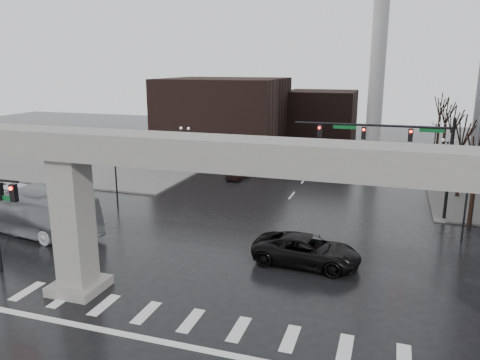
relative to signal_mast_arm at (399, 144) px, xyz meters
The scene contains 22 objects.
ground 21.64m from the signal_mast_arm, 115.57° to the right, with size 160.00×160.00×0.00m, color black.
sidewalk_nw 39.41m from the signal_mast_arm, 153.82° to the left, with size 28.00×36.00×0.15m, color #605E5B.
elevated_guideway 20.35m from the signal_mast_arm, 112.35° to the right, with size 48.00×2.60×8.70m.
building_far_left 32.68m from the signal_mast_arm, 134.74° to the left, with size 16.00×14.00×10.00m, color black.
building_far_mid 35.02m from the signal_mast_arm, 108.32° to the left, with size 10.00×10.00×8.00m, color black.
smokestack 28.38m from the signal_mast_arm, 96.28° to the left, with size 3.60×3.60×30.00m.
signal_mast_arm is the anchor object (origin of this frame).
signal_left_pole 28.09m from the signal_mast_arm, 139.26° to the right, with size 2.30×0.30×6.00m.
lamp_right_0 6.99m from the signal_mast_arm, 46.80° to the right, with size 1.22×0.32×5.11m.
lamp_right_1 10.51m from the signal_mast_arm, 63.90° to the left, with size 1.22×0.32×5.11m.
lamp_right_2 23.75m from the signal_mast_arm, 79.01° to the left, with size 1.22×0.32×5.11m.
lamp_left_0 23.12m from the signal_mast_arm, 167.96° to the right, with size 1.22×0.32×5.11m.
lamp_left_1 24.42m from the signal_mast_arm, 157.75° to the left, with size 1.22×0.32×5.11m.
lamp_left_2 32.40m from the signal_mast_arm, 134.11° to the left, with size 1.22×0.32×5.11m.
tree_right_0 6.37m from the signal_mast_arm, ahead, with size 1.09×1.58×7.50m.
tree_right_1 9.57m from the signal_mast_arm, 52.50° to the left, with size 1.09×1.61×7.67m.
tree_right_2 16.45m from the signal_mast_arm, 70.00° to the left, with size 1.10×1.63×7.85m.
tree_right_3 24.04m from the signal_mast_arm, 76.58° to the left, with size 1.11×1.66×8.02m.
tree_right_4 31.83m from the signal_mast_arm, 79.94° to the left, with size 1.12×1.69×8.19m.
pickup_truck 13.61m from the signal_mast_arm, 113.00° to the right, with size 2.99×6.49×1.80m, color black.
city_bus 28.29m from the signal_mast_arm, 153.90° to the right, with size 2.85×12.16×3.39m, color #A8A8AD.
far_car 18.37m from the signal_mast_arm, 153.52° to the left, with size 1.55×3.85×1.31m, color black.
Camera 1 is at (8.41, -19.25, 11.85)m, focal length 35.00 mm.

